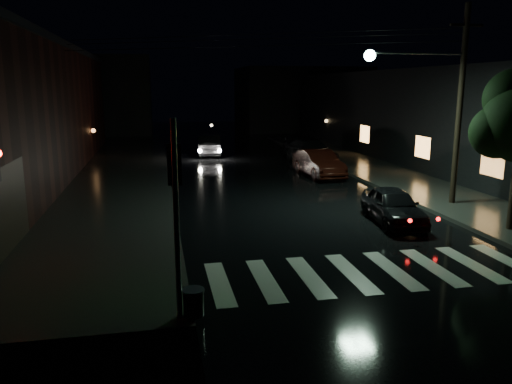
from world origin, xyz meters
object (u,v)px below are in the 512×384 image
parked_car_b (319,163)px  parked_car_c (311,152)px  parked_car_a (393,206)px  oncoming_car (209,145)px  parked_car_d (306,148)px

parked_car_b → parked_car_c: bearing=74.1°
parked_car_a → parked_car_b: bearing=93.7°
parked_car_b → oncoming_car: size_ratio=1.02×
parked_car_d → oncoming_car: (-6.41, 3.11, -0.00)m
parked_car_b → oncoming_car: bearing=113.6°
parked_car_a → oncoming_car: (-4.65, 19.71, 0.07)m
parked_car_b → parked_car_d: size_ratio=0.86×
parked_car_a → oncoming_car: size_ratio=0.87×
parked_car_a → parked_car_c: bearing=90.3°
parked_car_b → oncoming_car: parked_car_b is taller
parked_car_a → oncoming_car: bearing=109.3°
oncoming_car → parked_car_c: bearing=145.6°
parked_car_c → oncoming_car: parked_car_c is taller
parked_car_b → parked_car_a: bearing=-95.6°
parked_car_a → parked_car_d: (1.76, 16.60, 0.08)m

